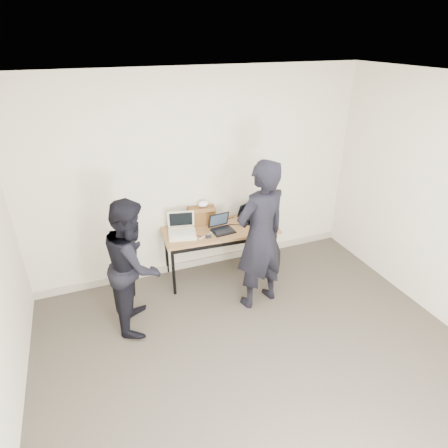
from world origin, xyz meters
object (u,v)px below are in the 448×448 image
laptop_right (250,215)px  person_observer (134,265)px  desk (220,233)px  leather_satchel (201,215)px  person_typist (260,237)px  laptop_beige (182,231)px  laptop_center (222,227)px  equipment_box (257,211)px

laptop_right → person_observer: size_ratio=0.24×
desk → person_observer: size_ratio=0.99×
leather_satchel → person_typist: (0.41, -0.94, 0.08)m
laptop_beige → leather_satchel: (0.33, 0.19, 0.07)m
desk → laptop_right: bearing=20.5°
laptop_center → laptop_right: laptop_center is taller
person_observer → desk: bearing=-52.5°
laptop_center → laptop_right: bearing=16.5°
person_observer → equipment_box: bearing=-54.7°
laptop_beige → person_observer: 0.90m
leather_satchel → laptop_right: bearing=1.7°
desk → leather_satchel: size_ratio=4.05×
desk → leather_satchel: bearing=132.2°
laptop_center → equipment_box: bearing=15.8°
laptop_center → person_observer: 1.31m
laptop_center → person_observer: person_observer is taller
laptop_right → person_observer: 1.85m
desk → equipment_box: size_ratio=6.34×
laptop_center → person_typist: bearing=-76.2°
laptop_center → equipment_box: laptop_center is taller
laptop_beige → person_observer: size_ratio=0.26×
desk → laptop_beige: size_ratio=3.79×
laptop_center → laptop_right: size_ratio=0.81×
laptop_right → equipment_box: laptop_right is taller
laptop_beige → laptop_right: size_ratio=1.07×
laptop_beige → leather_satchel: laptop_beige is taller
leather_satchel → equipment_box: size_ratio=1.57×
leather_satchel → person_typist: 1.03m
laptop_right → laptop_beige: bearing=162.5°
laptop_beige → desk: bearing=8.3°
laptop_center → person_observer: size_ratio=0.20×
person_observer → laptop_beige: bearing=-37.4°
laptop_beige → equipment_box: bearing=20.0°
laptop_beige → person_typist: bearing=-33.3°
laptop_center → laptop_beige: bearing=166.1°
laptop_beige → laptop_center: bearing=3.2°
laptop_right → laptop_center: bearing=177.3°
laptop_beige → equipment_box: laptop_beige is taller
leather_satchel → person_typist: size_ratio=0.21×
laptop_center → leather_satchel: leather_satchel is taller
laptop_center → laptop_right: 0.54m
equipment_box → laptop_center: bearing=-159.1°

